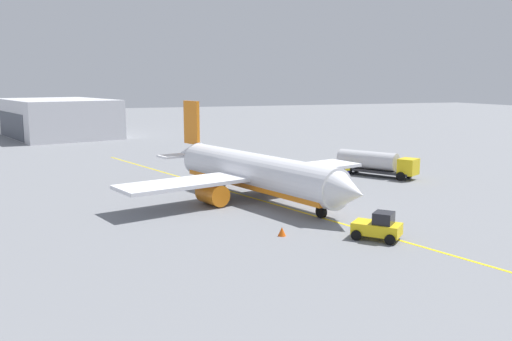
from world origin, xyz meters
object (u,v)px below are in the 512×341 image
object	(u,v)px
refueling_worker	(348,171)
safety_cone_nose	(282,231)
pushback_tug	(378,227)
fuel_tanker	(375,163)
airplane	(253,173)

from	to	relation	value
refueling_worker	safety_cone_nose	xyz separation A→B (m)	(21.44, -18.52, -0.46)
refueling_worker	pushback_tug	bearing A→B (deg)	-25.61
fuel_tanker	refueling_worker	bearing A→B (deg)	-97.54
pushback_tug	refueling_worker	distance (m)	27.69
airplane	safety_cone_nose	size ratio (longest dim) A/B	41.99
refueling_worker	airplane	bearing A→B (deg)	-64.32
airplane	pushback_tug	xyz separation A→B (m)	(17.42, 3.73, -1.69)
pushback_tug	refueling_worker	world-z (taller)	pushback_tug
fuel_tanker	pushback_tug	distance (m)	29.08
fuel_tanker	airplane	bearing A→B (deg)	-70.01
refueling_worker	fuel_tanker	bearing A→B (deg)	82.46
pushback_tug	fuel_tanker	bearing A→B (deg)	147.37
airplane	pushback_tug	world-z (taller)	airplane
refueling_worker	safety_cone_nose	world-z (taller)	refueling_worker
airplane	fuel_tanker	bearing A→B (deg)	109.99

